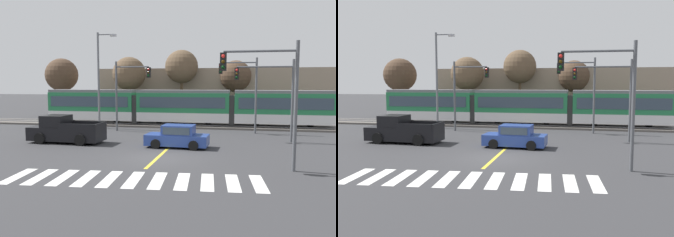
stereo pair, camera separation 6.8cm
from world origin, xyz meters
The scene contains 29 objects.
ground_plane centered at (0.00, 0.00, 0.00)m, with size 200.00×200.00×0.00m, color #333335.
track_bed centered at (0.00, 15.08, 0.09)m, with size 120.00×4.00×0.18m, color #56514C.
rail_near centered at (0.00, 14.36, 0.23)m, with size 120.00×0.08×0.10m, color #939399.
rail_far centered at (0.00, 15.80, 0.23)m, with size 120.00×0.08×0.10m, color #939399.
light_rail_tram centered at (-0.85, 15.07, 2.05)m, with size 28.00×2.64×3.43m.
crosswalk_stripe_0 centered at (-5.48, -5.23, 0.00)m, with size 0.56×2.80×0.01m, color silver.
crosswalk_stripe_1 centered at (-4.38, -5.14, 0.00)m, with size 0.56×2.80×0.01m, color silver.
crosswalk_stripe_2 centered at (-3.29, -5.05, 0.00)m, with size 0.56×2.80×0.01m, color silver.
crosswalk_stripe_3 centered at (-2.19, -4.95, 0.00)m, with size 0.56×2.80×0.01m, color silver.
crosswalk_stripe_4 centered at (-1.10, -4.86, 0.00)m, with size 0.56×2.80×0.01m, color silver.
crosswalk_stripe_5 centered at (0.00, -4.77, 0.00)m, with size 0.56×2.80×0.01m, color silver.
crosswalk_stripe_6 centered at (1.10, -4.67, 0.00)m, with size 0.56×2.80×0.01m, color silver.
crosswalk_stripe_7 centered at (2.19, -4.58, 0.00)m, with size 0.56×2.80×0.01m, color silver.
crosswalk_stripe_8 centered at (3.29, -4.49, 0.00)m, with size 0.56×2.80×0.01m, color silver.
crosswalk_stripe_9 centered at (4.38, -4.39, 0.00)m, with size 0.56×2.80×0.01m, color silver.
crosswalk_stripe_10 centered at (5.48, -4.30, 0.00)m, with size 0.56×2.80×0.01m, color silver.
lane_centre_line centered at (0.00, 5.15, 0.00)m, with size 0.20×15.84×0.01m, color gold.
sedan_crossing centered at (0.55, 3.51, 0.70)m, with size 4.27×2.06×1.52m.
pickup_truck centered at (-7.78, 3.80, 0.84)m, with size 5.45×2.34×1.98m.
traffic_light_near_right centered at (6.05, -1.75, 4.16)m, with size 3.75×0.38×6.34m.
traffic_light_far_right centered at (4.93, 11.29, 4.22)m, with size 3.25×0.38×6.44m.
traffic_light_far_left centered at (-5.18, 10.56, 4.04)m, with size 3.25×0.38×6.20m.
traffic_light_mid_right centered at (6.91, 7.21, 3.97)m, with size 4.25×0.38×6.02m.
street_lamp_west centered at (-8.34, 12.00, 5.04)m, with size 1.90×0.28×8.99m.
bare_tree_far_west centered at (-16.97, 20.86, 5.27)m, with size 4.03×4.03×7.30m.
bare_tree_west centered at (-7.62, 18.72, 5.30)m, with size 3.75×3.75×7.20m.
bare_tree_east centered at (-1.78, 19.47, 6.07)m, with size 3.68×3.68×7.94m.
bare_tree_far_east centered at (4.12, 20.97, 5.04)m, with size 3.49×3.49×6.81m.
building_backdrop_far centered at (1.69, 23.86, 2.99)m, with size 27.88×6.00×5.98m, color gray.
Camera 2 is at (4.67, -19.73, 4.35)m, focal length 38.00 mm.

